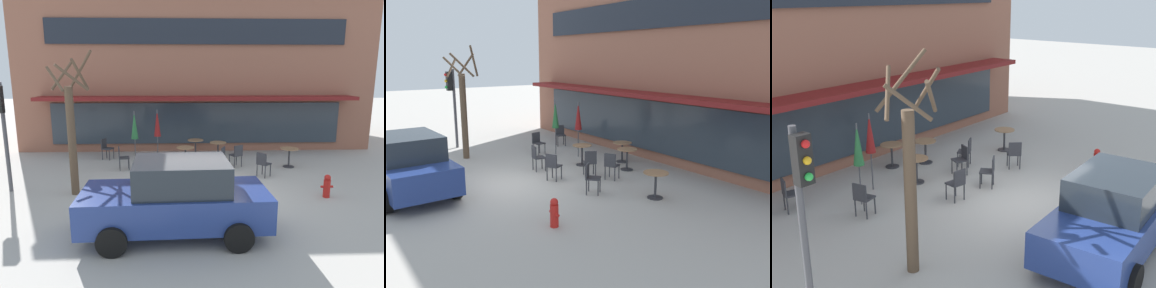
% 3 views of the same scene
% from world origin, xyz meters
% --- Properties ---
extents(ground_plane, '(80.00, 80.00, 0.00)m').
position_xyz_m(ground_plane, '(0.00, 0.00, 0.00)').
color(ground_plane, '#ADA8A0').
extents(building_facade, '(16.76, 9.10, 7.59)m').
position_xyz_m(building_facade, '(0.00, 9.97, 3.79)').
color(building_facade, '#935B47').
rests_on(building_facade, ground).
extents(cafe_table_near_wall, '(0.70, 0.70, 0.76)m').
position_xyz_m(cafe_table_near_wall, '(-0.10, 4.89, 0.52)').
color(cafe_table_near_wall, '#333338').
rests_on(cafe_table_near_wall, ground).
extents(cafe_table_streetside, '(0.70, 0.70, 0.76)m').
position_xyz_m(cafe_table_streetside, '(-0.58, 3.37, 0.52)').
color(cafe_table_streetside, '#333338').
rests_on(cafe_table_streetside, ground).
extents(cafe_table_by_tree, '(0.70, 0.70, 0.76)m').
position_xyz_m(cafe_table_by_tree, '(3.51, 3.02, 0.52)').
color(cafe_table_by_tree, '#333338').
rests_on(cafe_table_by_tree, ground).
extents(cafe_table_mid_patio, '(0.70, 0.70, 0.76)m').
position_xyz_m(cafe_table_mid_patio, '(0.83, 4.31, 0.52)').
color(cafe_table_mid_patio, '#333338').
rests_on(cafe_table_mid_patio, ground).
extents(patio_umbrella_green_folded, '(0.28, 0.28, 2.20)m').
position_xyz_m(patio_umbrella_green_folded, '(-2.59, 3.47, 1.63)').
color(patio_umbrella_green_folded, '#4C4C51').
rests_on(patio_umbrella_green_folded, ground).
extents(patio_umbrella_cream_folded, '(0.28, 0.28, 2.20)m').
position_xyz_m(patio_umbrella_cream_folded, '(-1.72, 3.99, 1.63)').
color(patio_umbrella_cream_folded, '#4C4C51').
rests_on(patio_umbrella_cream_folded, ground).
extents(cafe_chair_0, '(0.51, 0.51, 0.89)m').
position_xyz_m(cafe_chair_0, '(-3.98, 4.56, 0.53)').
color(cafe_chair_0, '#333338').
rests_on(cafe_chair_0, ground).
extents(cafe_chair_1, '(0.57, 0.57, 0.89)m').
position_xyz_m(cafe_chair_1, '(2.15, 1.76, 0.53)').
color(cafe_chair_1, '#333338').
rests_on(cafe_chair_1, ground).
extents(cafe_chair_2, '(0.53, 0.53, 0.89)m').
position_xyz_m(cafe_chair_2, '(0.75, 2.76, 0.53)').
color(cafe_chair_2, '#333338').
rests_on(cafe_chair_2, ground).
extents(cafe_chair_3, '(0.54, 0.54, 0.89)m').
position_xyz_m(cafe_chair_3, '(1.44, 3.10, 0.53)').
color(cafe_chair_3, '#333338').
rests_on(cafe_chair_3, ground).
extents(cafe_chair_4, '(0.46, 0.46, 0.89)m').
position_xyz_m(cafe_chair_4, '(-0.86, 1.65, 0.53)').
color(cafe_chair_4, '#333338').
rests_on(cafe_chair_4, ground).
extents(cafe_chair_5, '(0.54, 0.54, 0.89)m').
position_xyz_m(cafe_chair_5, '(0.44, 1.51, 0.53)').
color(cafe_chair_5, '#333338').
rests_on(cafe_chair_5, ground).
extents(cafe_chair_6, '(0.47, 0.47, 0.89)m').
position_xyz_m(cafe_chair_6, '(-3.03, 2.88, 0.53)').
color(cafe_chair_6, '#333338').
rests_on(cafe_chair_6, ground).
extents(parked_sedan, '(4.26, 2.14, 1.76)m').
position_xyz_m(parked_sedan, '(-0.90, -2.56, 0.88)').
color(parked_sedan, navy).
rests_on(parked_sedan, ground).
extents(street_tree, '(1.32, 1.37, 4.32)m').
position_xyz_m(street_tree, '(-4.02, 0.23, 1.97)').
color(street_tree, brown).
rests_on(street_tree, ground).
extents(traffic_light_pole, '(0.26, 0.44, 3.40)m').
position_xyz_m(traffic_light_pole, '(-6.15, 0.47, 2.30)').
color(traffic_light_pole, '#47474C').
rests_on(traffic_light_pole, ground).
extents(fire_hydrant, '(0.36, 0.20, 0.71)m').
position_xyz_m(fire_hydrant, '(3.58, -0.35, 0.35)').
color(fire_hydrant, red).
rests_on(fire_hydrant, ground).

